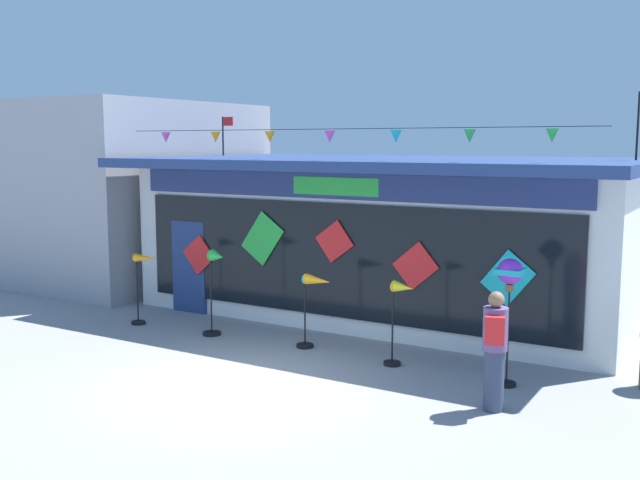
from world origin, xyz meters
TOP-DOWN VIEW (x-y plane):
  - ground_plane at (0.00, 0.00)m, footprint 80.00×80.00m
  - kite_shop_building at (-0.19, 5.98)m, footprint 10.63×6.45m
  - wind_spinner_far_left at (-3.88, 1.90)m, footprint 0.67×0.28m
  - wind_spinner_left at (-2.09, 2.00)m, footprint 0.56×0.36m
  - wind_spinner_center_left at (-0.00, 2.19)m, footprint 0.71×0.31m
  - wind_spinner_center_right at (1.74, 2.03)m, footprint 0.53×0.29m
  - wind_spinner_right at (3.57, 1.97)m, footprint 0.39×0.39m
  - person_near_camera at (3.72, 0.84)m, footprint 0.37×0.47m
  - neighbour_building at (-9.51, 5.82)m, footprint 7.72×6.33m

SIDE VIEW (x-z plane):
  - ground_plane at x=0.00m, z-range 0.00..0.00m
  - person_near_camera at x=3.72m, z-range 0.05..1.73m
  - wind_spinner_center_right at x=1.74m, z-range 0.28..1.72m
  - wind_spinner_center_left at x=0.00m, z-range 0.32..1.68m
  - wind_spinner_far_left at x=-3.88m, z-range 0.31..1.79m
  - wind_spinner_left at x=-2.09m, z-range 0.29..1.96m
  - wind_spinner_right at x=3.57m, z-range 0.66..2.63m
  - kite_shop_building at x=-0.19m, z-range -0.61..4.02m
  - neighbour_building at x=-9.51m, z-range 0.00..4.74m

